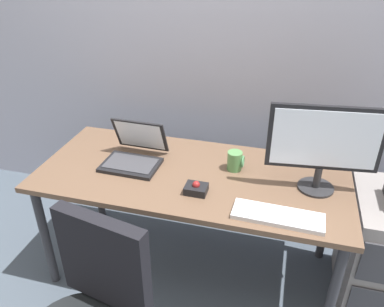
% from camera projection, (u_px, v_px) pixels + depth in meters
% --- Properties ---
extents(ground_plane, '(8.00, 8.00, 0.00)m').
position_uv_depth(ground_plane, '(192.00, 267.00, 2.41)').
color(ground_plane, '#414C57').
extents(back_wall, '(6.00, 0.10, 2.80)m').
position_uv_depth(back_wall, '(223.00, 14.00, 2.33)').
color(back_wall, '#9E9FB1').
rests_on(back_wall, ground).
extents(desk, '(1.67, 0.74, 0.70)m').
position_uv_depth(desk, '(192.00, 183.00, 2.10)').
color(desk, brown).
rests_on(desk, ground).
extents(monitor_main, '(0.53, 0.18, 0.45)m').
position_uv_depth(monitor_main, '(324.00, 143.00, 1.81)').
color(monitor_main, '#262628').
rests_on(monitor_main, desk).
extents(keyboard, '(0.41, 0.15, 0.03)m').
position_uv_depth(keyboard, '(278.00, 216.00, 1.73)').
color(keyboard, silver).
rests_on(keyboard, desk).
extents(laptop, '(0.32, 0.31, 0.23)m').
position_uv_depth(laptop, '(134.00, 154.00, 2.14)').
color(laptop, black).
rests_on(laptop, desk).
extents(trackball_mouse, '(0.11, 0.09, 0.07)m').
position_uv_depth(trackball_mouse, '(196.00, 188.00, 1.90)').
color(trackball_mouse, black).
rests_on(trackball_mouse, desk).
extents(coffee_mug, '(0.09, 0.08, 0.11)m').
position_uv_depth(coffee_mug, '(235.00, 161.00, 2.07)').
color(coffee_mug, '#50854A').
rests_on(coffee_mug, desk).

